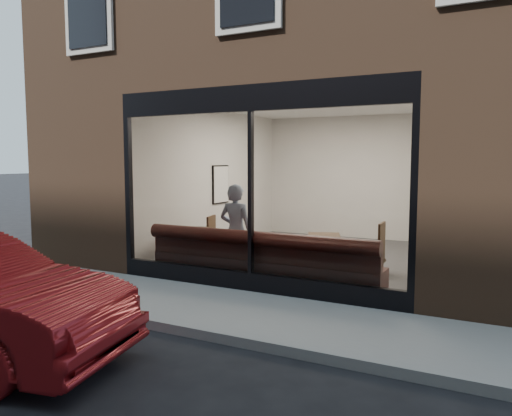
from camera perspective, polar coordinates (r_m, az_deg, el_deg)
The scene contains 21 objects.
ground at distance 6.31m, azimuth -9.65°, elevation -13.66°, with size 120.00×120.00×0.00m, color black.
sidewalk_near at distance 7.09m, azimuth -4.67°, elevation -11.37°, with size 40.00×2.00×0.01m, color gray.
kerb_near at distance 6.26m, azimuth -9.94°, elevation -13.26°, with size 40.00×0.10×0.12m, color gray.
host_building_pier_left at distance 14.72m, azimuth -2.57°, elevation 3.76°, with size 2.50×12.00×3.20m, color brown.
host_building_backfill at distance 16.15m, azimuth 14.57°, elevation 3.75°, with size 5.00×6.00×3.20m, color brown.
cafe_floor at distance 10.59m, azimuth 6.99°, elevation -5.62°, with size 6.00×6.00×0.00m, color #2D2D30.
cafe_ceiling at distance 10.45m, azimuth 7.20°, elevation 11.70°, with size 6.00×6.00×0.00m, color white.
cafe_wall_back at distance 13.24m, azimuth 11.63°, elevation 3.44°, with size 5.00×5.00×0.00m, color silver.
cafe_wall_left at distance 11.51m, azimuth -4.62°, elevation 3.23°, with size 6.00×6.00×0.00m, color silver.
cafe_wall_right at distance 9.81m, azimuth 20.86°, elevation 2.47°, with size 6.00×6.00×0.00m, color silver.
storefront_kick at distance 7.93m, azimuth -0.59°, elevation -8.44°, with size 5.00×0.10×0.30m, color black.
storefront_header at distance 7.75m, azimuth -0.61°, elevation 12.47°, with size 5.00×0.10×0.40m, color black.
storefront_mullion at distance 7.71m, azimuth -0.60°, elevation 1.71°, with size 0.06×0.10×2.50m, color black.
storefront_glass at distance 7.68m, azimuth -0.71°, elevation 1.69°, with size 4.80×4.80×0.00m, color white.
banquette at distance 8.26m, azimuth 0.73°, elevation -7.33°, with size 4.00×0.55×0.45m, color black.
person at distance 8.66m, azimuth -2.32°, elevation -2.69°, with size 0.60×0.40×1.65m, color #899DBA.
cafe_table_left at distance 9.56m, azimuth -7.65°, elevation -2.46°, with size 0.66×0.66×0.04m, color black.
cafe_table_right at distance 8.84m, azimuth 7.78°, elevation -3.13°, with size 0.55×0.55×0.04m, color black.
cafe_chair_left at distance 10.13m, azimuth -6.13°, elevation -4.85°, with size 0.46×0.46×0.04m, color black.
cafe_chair_right at distance 9.28m, azimuth 12.95°, elevation -5.94°, with size 0.47×0.47×0.04m, color black.
wall_poster at distance 11.63m, azimuth -4.00°, elevation 2.71°, with size 0.02×0.62×0.83m, color white.
Camera 1 is at (3.63, -4.73, 2.08)m, focal length 35.00 mm.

